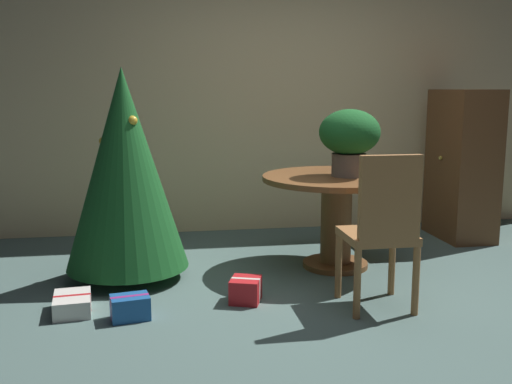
% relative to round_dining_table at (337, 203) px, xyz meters
% --- Properties ---
extents(ground_plane, '(6.60, 6.60, 0.00)m').
position_rel_round_dining_table_xyz_m(ground_plane, '(-0.21, -0.82, -0.50)').
color(ground_plane, '#4C6660').
extents(back_wall_panel, '(6.00, 0.10, 2.60)m').
position_rel_round_dining_table_xyz_m(back_wall_panel, '(-0.21, 1.38, 0.80)').
color(back_wall_panel, beige).
rests_on(back_wall_panel, ground_plane).
extents(round_dining_table, '(1.13, 1.13, 0.71)m').
position_rel_round_dining_table_xyz_m(round_dining_table, '(0.00, 0.00, 0.00)').
color(round_dining_table, brown).
rests_on(round_dining_table, ground_plane).
extents(flower_vase, '(0.45, 0.45, 0.50)m').
position_rel_round_dining_table_xyz_m(flower_vase, '(0.07, -0.04, 0.51)').
color(flower_vase, '#665B51').
rests_on(flower_vase, round_dining_table).
extents(wooden_chair_near, '(0.41, 0.42, 0.98)m').
position_rel_round_dining_table_xyz_m(wooden_chair_near, '(0.00, -0.93, 0.04)').
color(wooden_chair_near, '#9E6B3D').
rests_on(wooden_chair_near, ground_plane).
extents(holiday_tree, '(0.87, 0.87, 1.51)m').
position_rel_round_dining_table_xyz_m(holiday_tree, '(-1.56, -0.03, 0.30)').
color(holiday_tree, brown).
rests_on(holiday_tree, ground_plane).
extents(gift_box_red, '(0.24, 0.25, 0.16)m').
position_rel_round_dining_table_xyz_m(gift_box_red, '(-0.80, -0.64, -0.42)').
color(gift_box_red, red).
rests_on(gift_box_red, ground_plane).
extents(gift_box_blue, '(0.25, 0.20, 0.14)m').
position_rel_round_dining_table_xyz_m(gift_box_blue, '(-1.52, -0.82, -0.43)').
color(gift_box_blue, '#1E569E').
rests_on(gift_box_blue, ground_plane).
extents(gift_box_cream, '(0.25, 0.33, 0.11)m').
position_rel_round_dining_table_xyz_m(gift_box_cream, '(-1.87, -0.66, -0.45)').
color(gift_box_cream, silver).
rests_on(gift_box_cream, ground_plane).
extents(wooden_cabinet, '(0.44, 0.68, 1.35)m').
position_rel_round_dining_table_xyz_m(wooden_cabinet, '(1.40, 0.70, 0.17)').
color(wooden_cabinet, brown).
rests_on(wooden_cabinet, ground_plane).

